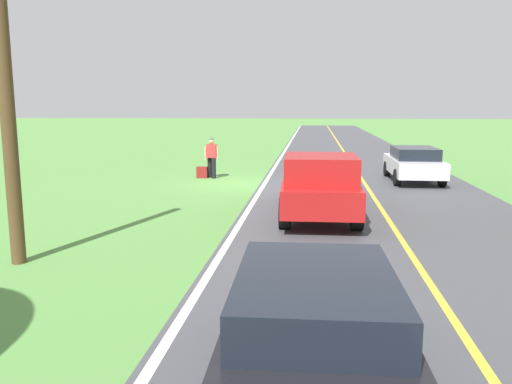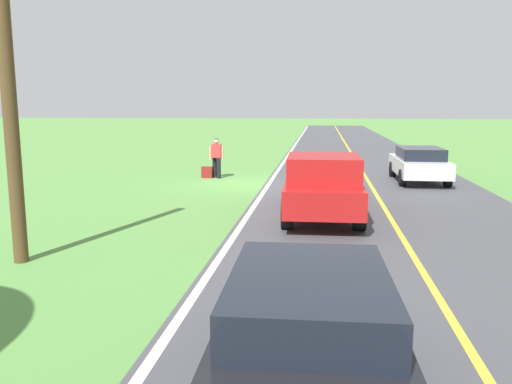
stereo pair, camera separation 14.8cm
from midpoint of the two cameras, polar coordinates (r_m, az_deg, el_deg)
The scene contains 10 objects.
ground_plane at distance 20.79m, azimuth -1.83°, elevation 0.90°, with size 200.00×200.00×0.00m, color #568E42.
road_surface at distance 20.69m, azimuth 11.76°, elevation 0.67°, with size 8.34×120.00×0.00m, color #47474C.
lane_edge_line at distance 20.69m, azimuth 0.70°, elevation 0.87°, with size 0.16×117.60×0.00m, color silver.
lane_centre_line at distance 20.69m, azimuth 11.77°, elevation 0.68°, with size 0.14×117.60×0.00m, color gold.
hitchhiker_walking at distance 22.46m, azimuth -5.06°, elevation 4.03°, with size 0.62×0.51×1.75m.
suitcase_carried at distance 22.53m, azimuth -6.12°, elevation 2.15°, with size 0.20×0.46×0.49m, color maroon.
pickup_truck_passing at distance 14.55m, azimuth 6.66°, elevation 0.96°, with size 2.18×5.44×1.82m.
sedan_near_oncoming at distance 22.34m, azimuth 16.66°, elevation 3.06°, with size 1.94×4.41×1.41m.
sedan_ahead_same_lane at distance 5.54m, azimuth 5.72°, elevation -15.75°, with size 2.00×4.44×1.41m.
utility_pole_roadside at distance 11.13m, azimuth -26.11°, elevation 11.11°, with size 0.28×0.28×7.22m, color brown.
Camera 1 is at (-2.81, 20.37, 3.12)m, focal length 36.58 mm.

